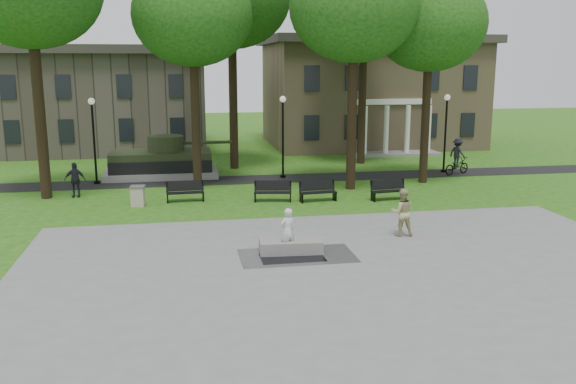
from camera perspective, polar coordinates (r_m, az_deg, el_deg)
name	(u,v)px	position (r m, az deg, el deg)	size (l,w,h in m)	color
ground	(324,236)	(23.82, 3.36, -4.09)	(120.00, 120.00, 0.00)	#235012
plaza	(361,279)	(19.24, 6.88, -8.12)	(22.00, 16.00, 0.02)	gray
footpath	(275,179)	(35.28, -1.19, 1.25)	(44.00, 2.60, 0.01)	black
building_right	(369,91)	(50.69, 7.61, 9.38)	(17.00, 12.00, 8.60)	#9E8460
building_left	(104,102)	(49.14, -16.88, 8.02)	(15.00, 10.00, 7.20)	#4C443D
tree_1	(193,16)	(32.83, -8.93, 16.00)	(6.20, 6.20, 11.63)	black
tree_2	(354,7)	(32.12, 6.22, 16.81)	(6.60, 6.60, 12.16)	black
tree_3	(430,24)	(34.51, 13.15, 15.04)	(6.00, 6.00, 11.19)	black
tree_5	(364,13)	(40.64, 7.16, 16.27)	(6.40, 6.40, 12.44)	black
lamp_left	(94,134)	(35.04, -17.73, 5.22)	(0.36, 0.36, 4.73)	black
lamp_mid	(283,130)	(35.25, -0.48, 5.83)	(0.36, 0.36, 4.73)	black
lamp_right	(446,127)	(38.22, 14.54, 5.93)	(0.36, 0.36, 4.73)	black
tank_monument	(162,162)	(36.70, -11.71, 2.77)	(7.45, 3.40, 2.40)	gray
puddle	(293,258)	(21.08, 0.43, -6.17)	(2.20, 1.20, 0.00)	black
concrete_block	(291,246)	(21.64, 0.25, -5.07)	(2.20, 1.00, 0.45)	gray
skateboard	(280,251)	(21.74, -0.71, -5.51)	(0.78, 0.20, 0.07)	brown
skateboarder	(287,231)	(21.39, -0.05, -3.64)	(0.59, 0.39, 1.62)	silver
friend_watching	(402,212)	(23.89, 10.62, -1.87)	(0.91, 0.71, 1.86)	tan
pedestrian_walker	(75,180)	(32.16, -19.32, 1.09)	(1.02, 0.43, 1.75)	#21222C
cyclist	(457,160)	(37.91, 15.54, 2.92)	(2.07, 1.44, 2.17)	black
park_bench_0	(185,191)	(29.84, -9.60, 0.10)	(1.81, 0.58, 1.00)	black
park_bench_1	(273,191)	(29.48, -1.46, 0.12)	(1.85, 0.85, 1.00)	black
park_bench_2	(318,191)	(29.53, 2.80, 0.13)	(1.84, 0.70, 1.00)	black
park_bench_3	(389,189)	(30.18, 9.40, 0.24)	(1.84, 0.72, 1.00)	black
trash_bin	(138,196)	(29.36, -13.87, -0.35)	(0.73, 0.73, 0.96)	#BBAC9A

